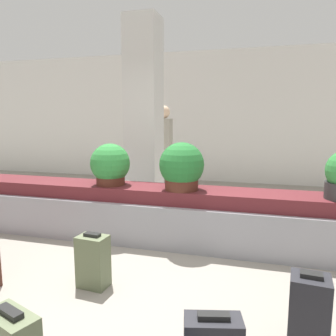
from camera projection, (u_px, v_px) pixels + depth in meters
The scene contains 9 objects.
ground_plane at pixel (127, 295), 2.95m from camera, with size 18.00×18.00×0.00m, color gray.
back_wall at pixel (215, 117), 8.06m from camera, with size 18.00×0.06×3.20m.
carousel at pixel (168, 216), 4.20m from camera, with size 7.63×0.72×0.71m.
pillar at pixel (144, 117), 5.46m from camera, with size 0.54×0.54×3.20m.
suitcase_0 at pixel (309, 313), 2.22m from camera, with size 0.28×0.26×0.56m.
suitcase_1 at pixel (93, 261), 3.06m from camera, with size 0.29×0.22×0.52m.
potted_plant_0 at pixel (182, 167), 3.97m from camera, with size 0.55×0.55×0.58m.
potted_plant_1 at pixel (110, 165), 4.28m from camera, with size 0.52×0.52×0.55m.
traveler_0 at pixel (164, 142), 6.47m from camera, with size 0.34×0.26×1.82m.
Camera 1 is at (1.10, -2.54, 1.57)m, focal length 35.00 mm.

